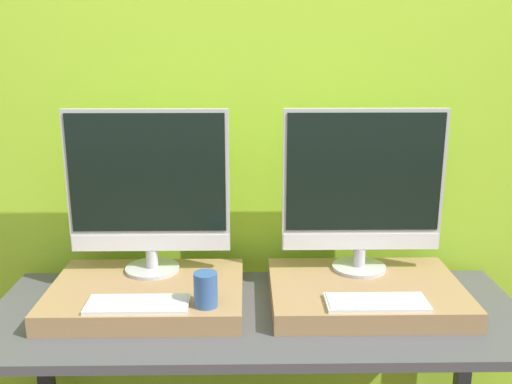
{
  "coord_description": "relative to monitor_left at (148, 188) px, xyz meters",
  "views": [
    {
      "loc": [
        -0.03,
        -1.33,
        1.53
      ],
      "look_at": [
        0.0,
        0.49,
        1.04
      ],
      "focal_mm": 40.0,
      "sensor_mm": 36.0,
      "label": 1
    }
  ],
  "objects": [
    {
      "name": "wall_back",
      "position": [
        0.35,
        0.2,
        0.24
      ],
      "size": [
        8.0,
        0.04,
        2.6
      ],
      "color": "#9ED12D",
      "rests_on": "ground_plane"
    },
    {
      "name": "keyboard_left",
      "position": [
        0.0,
        -0.27,
        -0.28
      ],
      "size": [
        0.3,
        0.12,
        0.01
      ],
      "color": "silver",
      "rests_on": "wooden_riser_left"
    },
    {
      "name": "wooden_riser_left",
      "position": [
        0.0,
        -0.12,
        -0.32
      ],
      "size": [
        0.61,
        0.44,
        0.07
      ],
      "color": "#99754C",
      "rests_on": "workbench"
    },
    {
      "name": "workbench",
      "position": [
        0.35,
        -0.17,
        -0.43
      ],
      "size": [
        1.69,
        0.62,
        0.7
      ],
      "color": "#47474C",
      "rests_on": "ground_plane"
    },
    {
      "name": "monitor_right",
      "position": [
        0.71,
        0.0,
        0.0
      ],
      "size": [
        0.53,
        0.18,
        0.55
      ],
      "color": "#B2B2B7",
      "rests_on": "wooden_riser_right"
    },
    {
      "name": "keyboard_right",
      "position": [
        0.71,
        -0.27,
        -0.28
      ],
      "size": [
        0.3,
        0.12,
        0.01
      ],
      "color": "silver",
      "rests_on": "wooden_riser_right"
    },
    {
      "name": "monitor_left",
      "position": [
        0.0,
        0.0,
        0.0
      ],
      "size": [
        0.53,
        0.18,
        0.55
      ],
      "color": "#B2B2B7",
      "rests_on": "wooden_riser_left"
    },
    {
      "name": "wooden_riser_right",
      "position": [
        0.71,
        -0.12,
        -0.32
      ],
      "size": [
        0.61,
        0.44,
        0.07
      ],
      "color": "#99754C",
      "rests_on": "workbench"
    },
    {
      "name": "mug",
      "position": [
        0.2,
        -0.27,
        -0.24
      ],
      "size": [
        0.07,
        0.07,
        0.1
      ],
      "color": "#335693",
      "rests_on": "wooden_riser_left"
    }
  ]
}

